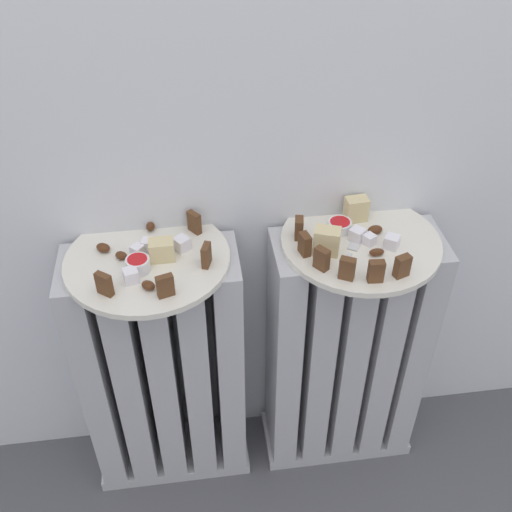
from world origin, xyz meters
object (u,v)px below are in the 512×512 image
at_px(radiator_left, 165,374).
at_px(fork, 349,256).
at_px(plate_right, 361,242).
at_px(plate_left, 147,259).
at_px(jam_bowl_right, 340,225).
at_px(radiator_right, 345,355).
at_px(jam_bowl_left, 138,264).

height_order(radiator_left, fork, fork).
height_order(radiator_left, plate_right, plate_right).
bearing_deg(radiator_left, fork, -7.65).
relative_size(plate_left, fork, 3.27).
bearing_deg(plate_left, jam_bowl_right, 5.40).
distance_m(radiator_left, radiator_right, 0.41).
height_order(radiator_right, jam_bowl_left, jam_bowl_left).
distance_m(radiator_left, jam_bowl_right, 0.51).
xyz_separation_m(radiator_right, plate_left, (-0.41, 0.00, 0.33)).
bearing_deg(jam_bowl_right, plate_left, -174.60).
height_order(plate_right, jam_bowl_right, jam_bowl_right).
height_order(radiator_left, jam_bowl_left, jam_bowl_left).
bearing_deg(jam_bowl_right, plate_right, -45.87).
relative_size(radiator_left, jam_bowl_right, 13.57).
distance_m(radiator_right, plate_right, 0.33).
bearing_deg(plate_right, jam_bowl_right, 134.13).
height_order(radiator_right, plate_left, plate_left).
xyz_separation_m(plate_right, jam_bowl_right, (-0.03, 0.04, 0.02)).
bearing_deg(plate_left, radiator_right, -0.00).
bearing_deg(plate_right, jam_bowl_left, -175.27).
distance_m(radiator_left, jam_bowl_left, 0.35).
xyz_separation_m(plate_left, plate_right, (0.41, 0.00, 0.00)).
bearing_deg(plate_left, radiator_left, -45.00).
bearing_deg(radiator_right, jam_bowl_left, -175.27).
relative_size(plate_left, jam_bowl_right, 6.56).
xyz_separation_m(radiator_right, fork, (-0.04, -0.05, 0.34)).
bearing_deg(radiator_left, jam_bowl_left, -112.35).
bearing_deg(fork, radiator_right, 52.93).
height_order(plate_right, jam_bowl_left, jam_bowl_left).
height_order(jam_bowl_left, fork, jam_bowl_left).
bearing_deg(jam_bowl_left, radiator_left, 67.65).
bearing_deg(fork, plate_right, 52.93).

